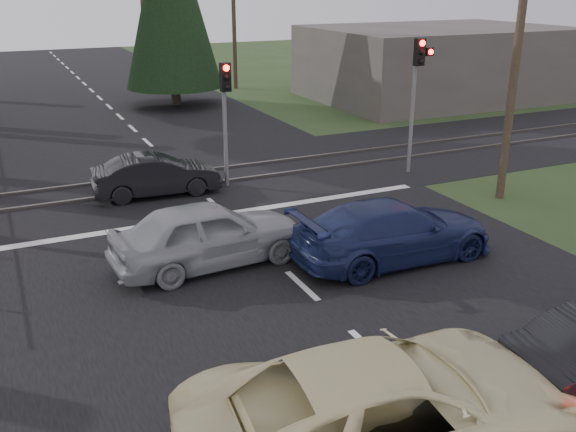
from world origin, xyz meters
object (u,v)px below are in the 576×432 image
blue_sedan (393,231)px  utility_pole_mid (234,11)px  traffic_signal_right (418,80)px  dark_car_far (156,175)px  traffic_signal_center (226,104)px  utility_pole_near (518,45)px  cream_coupe (389,409)px  silver_car (208,234)px

blue_sedan → utility_pole_mid: bearing=-12.3°
traffic_signal_right → dark_car_far: traffic_signal_right is taller
utility_pole_mid → dark_car_far: 21.92m
utility_pole_mid → dark_car_far: size_ratio=2.25×
traffic_signal_center → utility_pole_mid: size_ratio=0.46×
utility_pole_near → blue_sedan: bearing=-155.8°
dark_car_far → utility_pole_near: bearing=-113.3°
traffic_signal_right → traffic_signal_center: (-6.55, 1.20, -0.51)m
utility_pole_mid → cream_coupe: 34.19m
cream_coupe → dark_car_far: cream_coupe is taller
traffic_signal_right → cream_coupe: traffic_signal_right is taller
traffic_signal_center → utility_pole_mid: utility_pole_mid is taller
utility_pole_mid → blue_sedan: utility_pole_mid is taller
traffic_signal_center → utility_pole_near: bearing=-32.0°
dark_car_far → traffic_signal_center: bearing=-91.2°
silver_car → utility_pole_near: bearing=-88.5°
traffic_signal_center → dark_car_far: traffic_signal_center is taller
traffic_signal_right → traffic_signal_center: traffic_signal_right is taller
utility_pole_near → silver_car: size_ratio=1.91×
utility_pole_near → dark_car_far: 11.71m
traffic_signal_right → utility_pole_mid: (0.95, 20.53, 1.41)m
traffic_signal_right → blue_sedan: (-4.87, -6.08, -2.57)m
traffic_signal_right → utility_pole_mid: size_ratio=0.52×
traffic_signal_center → silver_car: bearing=-114.1°
utility_pole_near → silver_car: 10.83m
dark_car_far → utility_pole_mid: bearing=-24.3°
utility_pole_mid → cream_coupe: (-9.83, -32.51, -3.89)m
traffic_signal_center → cream_coupe: size_ratio=0.68×
traffic_signal_right → blue_sedan: size_ratio=0.91×
silver_car → dark_car_far: 5.85m
cream_coupe → traffic_signal_center: bearing=-4.4°
cream_coupe → blue_sedan: size_ratio=1.17×
silver_car → blue_sedan: 4.52m
utility_pole_mid → utility_pole_near: bearing=-90.0°
silver_car → dark_car_far: bearing=-6.0°
utility_pole_near → dark_car_far: bearing=153.8°
traffic_signal_center → utility_pole_near: size_ratio=0.46×
silver_car → traffic_signal_center: bearing=-28.3°
silver_car → blue_sedan: silver_car is taller
traffic_signal_center → silver_car: 6.54m
traffic_signal_center → utility_pole_near: (7.50, -4.68, 1.92)m
utility_pole_near → blue_sedan: (-5.82, -2.61, -3.98)m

